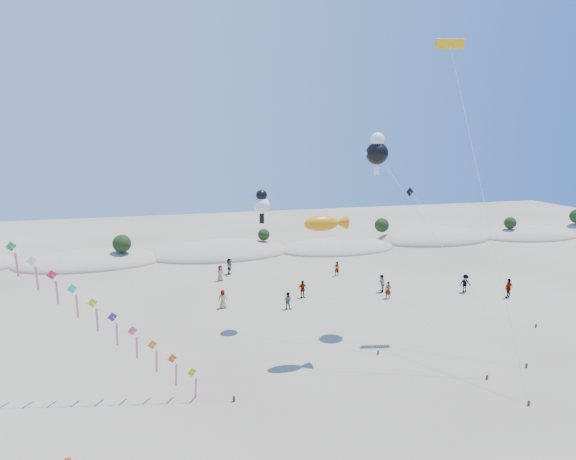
# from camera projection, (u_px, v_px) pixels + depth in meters

# --- Properties ---
(dune_ridge) EXTENTS (145.30, 11.49, 5.57)m
(dune_ridge) POSITION_uv_depth(u_px,v_px,m) (228.00, 253.00, 63.62)
(dune_ridge) COLOR gray
(dune_ridge) RESTS_ON ground
(fish_kite) EXTENTS (10.48, 6.65, 10.03)m
(fish_kite) POSITION_uv_depth(u_px,v_px,m) (326.00, 223.00, 32.39)
(fish_kite) COLOR #3F2D1E
(fish_kite) RESTS_ON ground
(cartoon_kite_low) EXTENTS (7.41, 8.67, 11.11)m
(cartoon_kite_low) POSITION_uv_depth(u_px,v_px,m) (262.00, 204.00, 38.13)
(cartoon_kite_low) COLOR #3F2D1E
(cartoon_kite_low) RESTS_ON ground
(cartoon_kite_high) EXTENTS (7.86, 10.75, 15.55)m
(cartoon_kite_high) POSITION_uv_depth(u_px,v_px,m) (377.00, 151.00, 37.14)
(cartoon_kite_high) COLOR #3F2D1E
(cartoon_kite_high) RESTS_ON ground
(parafoil_kite) EXTENTS (2.74, 13.29, 22.44)m
(parafoil_kite) POSITION_uv_depth(u_px,v_px,m) (451.00, 51.00, 35.81)
(parafoil_kite) COLOR #3F2D1E
(parafoil_kite) RESTS_ON ground
(dark_kite) EXTENTS (6.33, 11.13, 10.48)m
(dark_kite) POSITION_uv_depth(u_px,v_px,m) (445.00, 229.00, 43.80)
(dark_kite) COLOR #3F2D1E
(dark_kite) RESTS_ON ground
(beachgoers) EXTENTS (27.89, 16.13, 1.90)m
(beachgoers) POSITION_uv_depth(u_px,v_px,m) (335.00, 282.00, 48.27)
(beachgoers) COLOR slate
(beachgoers) RESTS_ON ground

